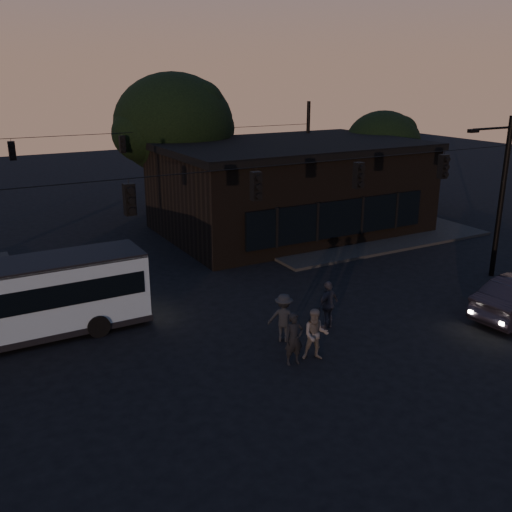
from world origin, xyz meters
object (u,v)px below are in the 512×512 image
pedestrian_a (294,339)px  bus (1,301)px  building (289,186)px  pedestrian_b (316,335)px  pedestrian_c (328,305)px  pedestrian_d (284,318)px

pedestrian_a → bus: bearing=150.1°
building → pedestrian_b: (-8.28, -14.81, -1.80)m
building → pedestrian_a: bearing=-121.7°
bus → pedestrian_b: size_ratio=5.70×
pedestrian_c → pedestrian_d: bearing=-13.3°
bus → pedestrian_a: bearing=-38.0°
pedestrian_a → pedestrian_c: 3.19m
pedestrian_b → pedestrian_d: pedestrian_b is taller
building → bus: building is taller
building → pedestrian_a: 17.41m
pedestrian_b → pedestrian_c: bearing=72.7°
pedestrian_a → pedestrian_c: pedestrian_c is taller
building → pedestrian_b: bearing=-119.2°
bus → pedestrian_c: bearing=-23.2°
pedestrian_c → pedestrian_d: (-2.05, -0.12, -0.04)m
building → pedestrian_d: 15.70m
building → pedestrian_d: (-8.48, -13.09, -1.80)m
bus → pedestrian_a: 10.42m
pedestrian_b → pedestrian_c: (1.85, 1.83, 0.04)m
pedestrian_d → pedestrian_c: bearing=-138.4°
pedestrian_a → building: bearing=66.1°
bus → pedestrian_b: bearing=-35.8°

